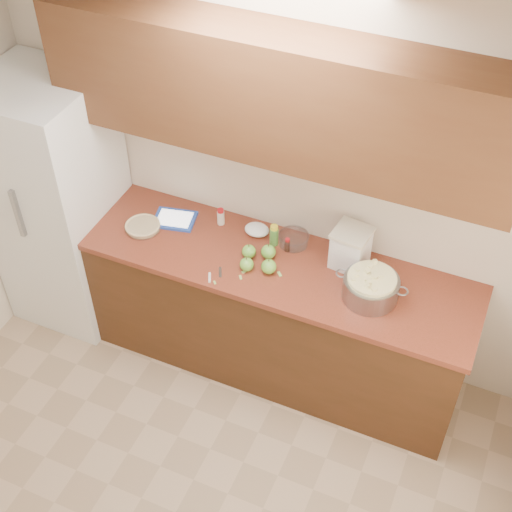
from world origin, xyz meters
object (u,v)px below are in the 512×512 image
at_px(colander, 371,287).
at_px(tablet, 175,219).
at_px(pie, 143,226).
at_px(flour_canister, 351,247).

bearing_deg(colander, tablet, 173.69).
relative_size(pie, flour_canister, 0.89).
bearing_deg(flour_canister, colander, -47.85).
bearing_deg(flour_canister, tablet, -176.72).
distance_m(pie, colander, 1.48).
relative_size(colander, flour_canister, 1.64).
relative_size(flour_canister, tablet, 0.87).
bearing_deg(pie, flour_canister, 9.53).
distance_m(pie, flour_canister, 1.31).
bearing_deg(flour_canister, pie, -170.47).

